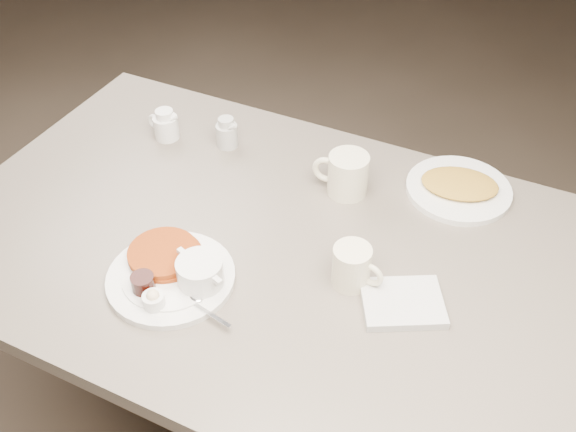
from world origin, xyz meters
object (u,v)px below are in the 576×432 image
at_px(diner_table, 284,299).
at_px(creamer_left, 165,125).
at_px(coffee_mug_far, 346,174).
at_px(main_plate, 175,272).
at_px(hash_plate, 459,187).
at_px(coffee_mug_near, 353,266).
at_px(creamer_right, 227,133).

relative_size(diner_table, creamer_left, 15.27).
bearing_deg(coffee_mug_far, main_plate, -116.32).
height_order(main_plate, creamer_left, creamer_left).
height_order(diner_table, coffee_mug_far, coffee_mug_far).
bearing_deg(creamer_left, hash_plate, 8.50).
bearing_deg(coffee_mug_near, creamer_right, 146.75).
relative_size(coffee_mug_near, hash_plate, 0.39).
relative_size(diner_table, coffee_mug_near, 13.28).
height_order(diner_table, main_plate, main_plate).
height_order(diner_table, coffee_mug_near, coffee_mug_near).
relative_size(coffee_mug_far, hash_plate, 0.47).
distance_m(main_plate, creamer_right, 0.47).
distance_m(creamer_left, hash_plate, 0.74).
relative_size(diner_table, coffee_mug_far, 10.96).
relative_size(diner_table, main_plate, 4.44).
height_order(coffee_mug_near, creamer_left, coffee_mug_near).
distance_m(diner_table, creamer_right, 0.44).
height_order(main_plate, coffee_mug_near, coffee_mug_near).
xyz_separation_m(diner_table, creamer_left, (-0.45, 0.23, 0.21)).
height_order(coffee_mug_near, hash_plate, coffee_mug_near).
height_order(coffee_mug_far, creamer_left, coffee_mug_far).
distance_m(creamer_right, hash_plate, 0.58).
bearing_deg(coffee_mug_near, diner_table, 168.60).
bearing_deg(creamer_left, creamer_right, 13.16).
relative_size(diner_table, creamer_right, 18.75).
bearing_deg(coffee_mug_far, creamer_right, 173.36).
xyz_separation_m(main_plate, creamer_right, (-0.14, 0.45, 0.01)).
distance_m(diner_table, main_plate, 0.31).
relative_size(coffee_mug_far, creamer_right, 1.71).
bearing_deg(hash_plate, diner_table, -130.19).
bearing_deg(coffee_mug_near, coffee_mug_far, 114.51).
xyz_separation_m(diner_table, creamer_right, (-0.29, 0.27, 0.21)).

